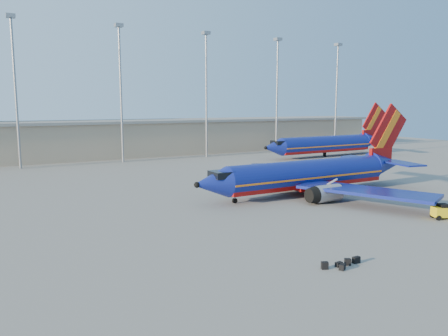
% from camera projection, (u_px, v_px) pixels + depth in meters
% --- Properties ---
extents(ground, '(220.00, 220.00, 0.00)m').
position_uv_depth(ground, '(263.00, 200.00, 55.92)').
color(ground, slate).
rests_on(ground, ground).
extents(terminal_building, '(122.00, 16.00, 8.50)m').
position_uv_depth(terminal_building, '(168.00, 136.00, 110.36)').
color(terminal_building, gray).
rests_on(terminal_building, ground).
extents(light_mast_row, '(101.60, 1.60, 28.65)m').
position_uv_depth(light_mast_row, '(166.00, 80.00, 95.67)').
color(light_mast_row, gray).
rests_on(light_mast_row, ground).
extents(aircraft_main, '(36.42, 35.07, 12.34)m').
position_uv_depth(aircraft_main, '(312.00, 175.00, 59.82)').
color(aircraft_main, navy).
rests_on(aircraft_main, ground).
extents(aircraft_second, '(37.70, 14.69, 12.77)m').
position_uv_depth(aircraft_second, '(328.00, 144.00, 103.55)').
color(aircraft_second, navy).
rests_on(aircraft_second, ground).
extents(baggage_tug, '(2.60, 2.14, 1.61)m').
position_uv_depth(baggage_tug, '(443.00, 211.00, 46.69)').
color(baggage_tug, gold).
rests_on(baggage_tug, ground).
extents(luggage_pile, '(3.60, 1.31, 0.55)m').
position_uv_depth(luggage_pile, '(342.00, 264.00, 32.95)').
color(luggage_pile, black).
rests_on(luggage_pile, ground).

